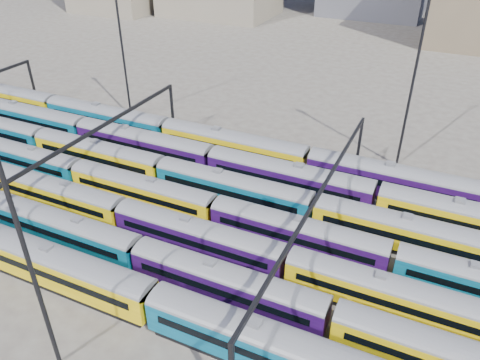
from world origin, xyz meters
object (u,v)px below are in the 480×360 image
at_px(rake_2, 287,261).
at_px(mast_2, 18,228).
at_px(rake_1, 62,226).
at_px(rake_0, 153,300).

relative_size(rake_2, mast_2, 4.64).
relative_size(rake_1, rake_2, 1.17).
bearing_deg(rake_2, rake_0, -131.64).
relative_size(rake_1, mast_2, 5.43).
height_order(rake_1, mast_2, mast_2).
bearing_deg(rake_0, rake_1, 161.76).
distance_m(rake_2, mast_2, 24.64).
xyz_separation_m(rake_1, rake_2, (24.06, 5.00, -0.01)).
bearing_deg(rake_1, rake_0, -18.24).
relative_size(rake_0, rake_1, 0.91).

